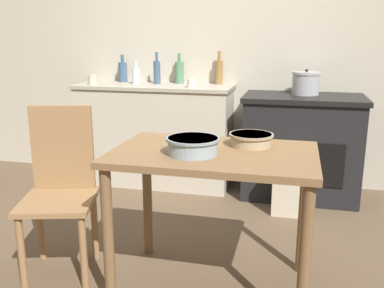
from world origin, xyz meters
name	(u,v)px	position (x,y,z in m)	size (l,w,h in m)	color
ground_plane	(174,253)	(0.00, 0.00, 0.00)	(14.00, 14.00, 0.00)	brown
wall_back	(220,44)	(0.00, 1.58, 1.27)	(8.00, 0.07, 2.55)	beige
counter_cabinet	(156,134)	(-0.55, 1.30, 0.46)	(1.42, 0.54, 0.92)	beige
stove	(301,146)	(0.77, 1.26, 0.44)	(0.98, 0.61, 0.87)	black
work_table	(213,174)	(0.31, -0.31, 0.65)	(1.04, 0.67, 0.78)	olive
chair	(60,186)	(-0.59, -0.30, 0.50)	(0.49, 0.49, 0.96)	#997047
flour_sack	(289,189)	(0.69, 0.82, 0.20)	(0.25, 0.17, 0.40)	beige
stock_pot	(306,83)	(0.78, 1.32, 0.97)	(0.23, 0.23, 0.21)	#A8A8AD
mixing_bowl_large	(193,145)	(0.22, -0.39, 0.82)	(0.27, 0.27, 0.08)	#93A8B2
mixing_bowl_small	(251,139)	(0.48, -0.16, 0.82)	(0.24, 0.24, 0.07)	tan
bottle_far_left	(219,72)	(0.01, 1.47, 1.04)	(0.07, 0.07, 0.30)	olive
bottle_left	(157,72)	(-0.54, 1.37, 1.03)	(0.06, 0.06, 0.29)	#3D5675
bottle_mid_left	(123,72)	(-0.91, 1.46, 1.02)	(0.08, 0.08, 0.26)	#3D5675
bottle_center_left	(179,72)	(-0.36, 1.45, 1.03)	(0.08, 0.08, 0.28)	#517F5B
bottle_center	(136,75)	(-0.74, 1.33, 1.00)	(0.07, 0.07, 0.21)	silver
cup_center_right	(93,80)	(-1.10, 1.19, 0.96)	(0.08, 0.08, 0.08)	beige
cup_mid_right	(192,83)	(-0.17, 1.16, 0.96)	(0.08, 0.08, 0.08)	silver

